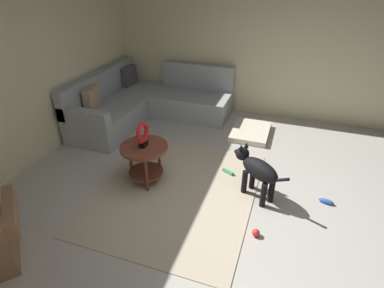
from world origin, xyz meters
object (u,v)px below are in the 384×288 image
Objects in this scene: torus_sculpture at (143,134)px; dog_toy_bone at (326,201)px; side_table at (145,154)px; dog at (257,170)px; sectional_couch at (146,104)px; dog_toy_ball at (256,233)px; dog_toy_rope at (228,172)px; dog_bed_mat at (251,132)px.

dog_toy_bone is (0.30, -2.24, -0.68)m from torus_sculpture.
side_table is 1.41m from dog.
torus_sculpture is 2.36m from dog_toy_bone.
dog reaches higher than side_table.
sectional_couch is 1.97m from side_table.
side_table is at bearing 132.02° from dog.
sectional_couch is at bearing 46.63° from dog_toy_ball.
dog_toy_bone is at bearing -42.24° from dog_toy_ball.
dog_toy_rope is at bearing -62.09° from torus_sculpture.
torus_sculpture reaches higher than dog_toy_ball.
side_table is 0.75× the size of dog_bed_mat.
dog_toy_ball reaches higher than dog_toy_bone.
sectional_couch is at bearing 26.12° from side_table.
sectional_couch is at bearing 26.12° from torus_sculpture.
dog_toy_ball is at bearing -151.80° from dog_toy_rope.
dog_bed_mat reaches higher than dog_toy_bone.
dog reaches higher than dog_bed_mat.
sectional_couch reaches higher than dog_toy_ball.
dog_bed_mat is at bearing -31.53° from torus_sculpture.
dog_toy_bone is (0.79, -0.72, -0.01)m from dog_toy_ball.
dog_bed_mat is 9.54× the size of dog_toy_ball.
sectional_couch is 3.29m from dog_toy_ball.
torus_sculpture is 1.73m from dog_toy_ball.
side_table is 1.18m from dog_toy_rope.
side_table is at bearing 148.47° from dog_bed_mat.
sectional_couch reaches higher than dog_toy_bone.
side_table is at bearing 90.00° from torus_sculpture.
dog_toy_rope is at bearing -123.99° from sectional_couch.
side_table reaches higher than dog_toy_rope.
dog_toy_rope is (0.52, -0.98, -0.69)m from torus_sculpture.
dog_toy_bone is (-1.46, -3.11, -0.26)m from sectional_couch.
sectional_couch is 3.44m from dog_toy_bone.
dog reaches higher than dog_toy_rope.
dog_bed_mat is at bearing 38.72° from dog_toy_bone.
dog_toy_ball is (-2.25, -0.44, -0.00)m from dog_bed_mat.
side_table is 2.30m from dog_toy_bone.
torus_sculpture is at bearing 148.47° from dog_bed_mat.
side_table is 2.09m from dog_bed_mat.
torus_sculpture is 1.81× the size of dog_toy_bone.
torus_sculpture is 1.85× the size of dog_toy_rope.
dog_bed_mat is 2.29m from dog_toy_ball.
torus_sculpture is 0.41× the size of dog_bed_mat.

